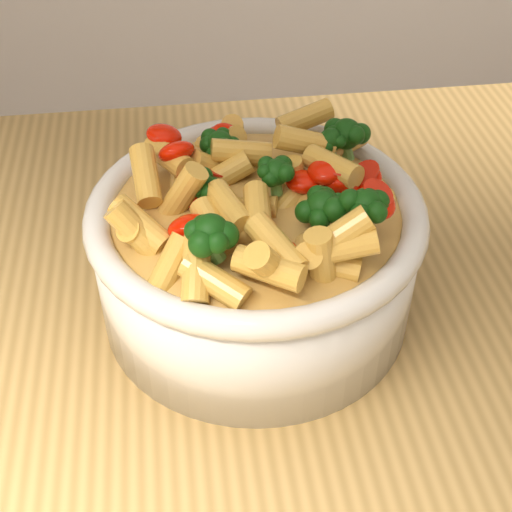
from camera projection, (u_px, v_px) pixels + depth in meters
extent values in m
cube|color=tan|center=(387.00, 375.00, 0.54)|extent=(1.20, 0.80, 0.04)
cylinder|color=silver|center=(256.00, 261.00, 0.54)|extent=(0.24, 0.24, 0.09)
ellipsoid|color=silver|center=(256.00, 289.00, 0.56)|extent=(0.22, 0.22, 0.04)
torus|color=silver|center=(256.00, 211.00, 0.51)|extent=(0.24, 0.24, 0.02)
ellipsoid|color=#F0B651|center=(256.00, 211.00, 0.51)|extent=(0.21, 0.21, 0.02)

